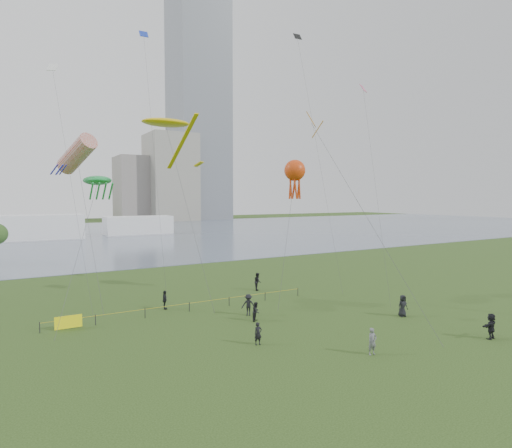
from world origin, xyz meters
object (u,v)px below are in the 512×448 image
kite_flyer (372,341)px  kite_stingray (166,123)px  kite_octopus (295,171)px  fence (119,315)px

kite_flyer → kite_stingray: kite_stingray is taller
kite_stingray → kite_octopus: (11.78, -4.78, -4.45)m
kite_octopus → kite_stingray: bearing=158.4°
kite_stingray → kite_octopus: bearing=-5.9°
fence → kite_stingray: size_ratio=1.35×
fence → kite_flyer: size_ratio=13.70×
fence → kite_flyer: kite_flyer is taller
fence → kite_octopus: bearing=-0.2°
fence → kite_stingray: bearing=39.0°
fence → kite_stingray: kite_stingray is taller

